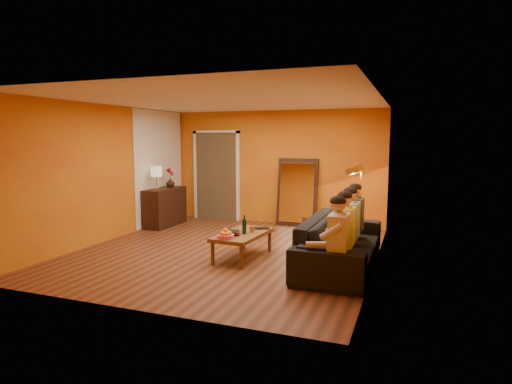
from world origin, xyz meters
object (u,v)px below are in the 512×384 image
(person_mid_right, at_px, (351,226))
(person_far_right, at_px, (355,220))
(sofa, at_px, (341,242))
(tumbler, at_px, (252,229))
(vase, at_px, (170,183))
(laptop, at_px, (260,229))
(sideboard, at_px, (165,207))
(wine_bottle, at_px, (244,224))
(coffee_table, at_px, (243,245))
(person_mid_left, at_px, (345,234))
(floor_lamp, at_px, (360,206))
(table_lamp, at_px, (157,178))
(dog, at_px, (306,249))
(mirror_frame, at_px, (297,192))
(person_far_left, at_px, (339,243))

(person_mid_right, distance_m, person_far_right, 0.55)
(sofa, relative_size, person_mid_right, 2.11)
(tumbler, height_order, vase, vase)
(laptop, bearing_deg, person_far_right, -7.15)
(sideboard, xyz_separation_m, tumbler, (2.78, -1.74, 0.04))
(wine_bottle, bearing_deg, laptop, 72.00)
(coffee_table, bearing_deg, sofa, 8.24)
(person_mid_left, relative_size, laptop, 3.79)
(person_far_right, xyz_separation_m, tumbler, (-1.59, -0.64, -0.14))
(person_far_right, distance_m, wine_bottle, 1.85)
(coffee_table, distance_m, person_mid_right, 1.77)
(coffee_table, xyz_separation_m, floor_lamp, (1.68, 1.67, 0.51))
(tumbler, bearing_deg, laptop, 75.38)
(table_lamp, relative_size, dog, 0.87)
(table_lamp, distance_m, floor_lamp, 4.36)
(person_mid_left, bearing_deg, sideboard, 153.35)
(sideboard, bearing_deg, laptop, -27.96)
(sofa, distance_m, coffee_table, 1.60)
(coffee_table, bearing_deg, person_mid_right, 11.24)
(sofa, relative_size, tumbler, 23.97)
(coffee_table, xyz_separation_m, person_mid_left, (1.71, -0.34, 0.40))
(mirror_frame, distance_m, wine_bottle, 2.99)
(dog, bearing_deg, vase, 173.19)
(sideboard, bearing_deg, mirror_frame, 21.16)
(person_mid_left, relative_size, vase, 5.92)
(mirror_frame, xyz_separation_m, floor_lamp, (1.55, -1.27, -0.04))
(coffee_table, distance_m, wine_bottle, 0.37)
(person_far_left, xyz_separation_m, laptop, (-1.53, 1.24, -0.18))
(person_mid_left, height_order, person_mid_right, same)
(coffee_table, bearing_deg, person_mid_left, -6.97)
(person_far_left, bearing_deg, person_mid_left, 90.00)
(table_lamp, bearing_deg, laptop, -23.03)
(person_far_left, bearing_deg, mirror_frame, 112.45)
(dog, bearing_deg, mirror_frame, 131.93)
(floor_lamp, height_order, person_far_right, floor_lamp)
(mirror_frame, height_order, laptop, mirror_frame)
(sideboard, distance_m, wine_bottle, 3.31)
(sofa, xyz_separation_m, coffee_table, (-1.58, -0.11, -0.17))
(floor_lamp, relative_size, person_mid_left, 1.18)
(person_mid_right, bearing_deg, laptop, 174.89)
(person_far_left, relative_size, wine_bottle, 3.94)
(table_lamp, relative_size, coffee_table, 0.42)
(vase, bearing_deg, person_mid_left, -29.21)
(floor_lamp, xyz_separation_m, laptop, (-1.50, -1.32, -0.29))
(sideboard, bearing_deg, tumbler, -32.01)
(sideboard, distance_m, tumbler, 3.27)
(person_far_left, relative_size, vase, 5.92)
(person_far_right, bearing_deg, coffee_table, -156.01)
(table_lamp, relative_size, vase, 2.47)
(floor_lamp, height_order, person_mid_right, floor_lamp)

